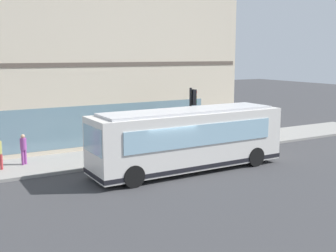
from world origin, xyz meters
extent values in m
plane|color=#38383A|center=(0.00, 0.00, 0.00)|extent=(120.00, 120.00, 0.00)
cube|color=gray|center=(4.49, 0.00, 0.07)|extent=(3.79, 40.00, 0.15)
cube|color=beige|center=(10.36, 0.00, 4.69)|extent=(7.95, 18.78, 9.39)
cube|color=brown|center=(6.54, 0.00, 5.16)|extent=(0.36, 18.40, 0.24)
cube|color=slate|center=(6.44, 0.00, 1.60)|extent=(0.12, 13.14, 2.40)
cube|color=silver|center=(0.24, -1.65, 1.60)|extent=(2.63, 10.03, 2.70)
cube|color=silver|center=(0.24, -1.65, 3.01)|extent=(2.24, 9.03, 0.12)
cube|color=#8CB2C6|center=(0.18, 3.33, 2.05)|extent=(2.20, 0.11, 1.20)
cube|color=#8CB2C6|center=(1.51, -1.63, 2.00)|extent=(0.17, 8.20, 1.00)
cube|color=#8CB2C6|center=(-1.03, -1.67, 2.00)|extent=(0.17, 8.20, 1.00)
cube|color=black|center=(0.24, -1.65, 0.43)|extent=(2.67, 10.07, 0.20)
cylinder|color=black|center=(1.34, 1.97, 0.50)|extent=(0.31, 1.00, 1.00)
cylinder|color=black|center=(-0.96, 1.94, 0.50)|extent=(0.31, 1.00, 1.00)
cylinder|color=black|center=(1.43, -5.03, 0.50)|extent=(0.31, 1.00, 1.00)
cylinder|color=black|center=(-0.87, -5.06, 0.50)|extent=(0.31, 1.00, 1.00)
cylinder|color=black|center=(3.21, -3.68, 2.00)|extent=(0.14, 0.14, 3.70)
cube|color=black|center=(3.21, -3.87, 3.30)|extent=(0.32, 0.24, 0.90)
sphere|color=red|center=(3.21, -4.00, 3.58)|extent=(0.20, 0.20, 0.20)
sphere|color=yellow|center=(3.21, -4.00, 3.30)|extent=(0.20, 0.20, 0.20)
sphere|color=green|center=(3.21, -4.00, 3.02)|extent=(0.20, 0.20, 0.20)
cylinder|color=gold|center=(4.93, -1.08, 0.43)|extent=(0.24, 0.24, 0.55)
sphere|color=gold|center=(4.93, -1.08, 0.78)|extent=(0.22, 0.22, 0.22)
cylinder|color=gold|center=(4.93, -1.25, 0.48)|extent=(0.10, 0.12, 0.10)
cylinder|color=gold|center=(5.10, -1.08, 0.48)|extent=(0.12, 0.10, 0.10)
cylinder|color=#B23338|center=(4.41, 6.56, 0.55)|extent=(0.14, 0.14, 0.79)
cylinder|color=#8C3F8C|center=(4.80, 5.47, 0.53)|extent=(0.14, 0.14, 0.77)
cylinder|color=#8C3F8C|center=(4.90, 5.33, 0.53)|extent=(0.14, 0.14, 0.77)
cylinder|color=#8C3F8C|center=(4.85, 5.40, 1.22)|extent=(0.32, 0.32, 0.61)
sphere|color=tan|center=(4.85, 5.40, 1.63)|extent=(0.21, 0.21, 0.21)
cylinder|color=gold|center=(4.62, -8.52, 0.57)|extent=(0.14, 0.14, 0.84)
cylinder|color=gold|center=(4.73, -8.67, 0.57)|extent=(0.14, 0.14, 0.84)
cylinder|color=silver|center=(4.67, -8.60, 1.32)|extent=(0.32, 0.32, 0.66)
sphere|color=brown|center=(4.67, -8.60, 1.76)|extent=(0.23, 0.23, 0.23)
cylinder|color=#99994C|center=(5.23, -3.43, 0.55)|extent=(0.14, 0.14, 0.80)
cylinder|color=#99994C|center=(5.39, -3.51, 0.55)|extent=(0.14, 0.14, 0.80)
cylinder|color=#B23338|center=(5.31, -3.47, 1.27)|extent=(0.32, 0.32, 0.64)
sphere|color=beige|center=(5.31, -3.47, 1.70)|extent=(0.22, 0.22, 0.22)
cube|color=#BF3F19|center=(5.28, -2.32, 0.60)|extent=(0.44, 0.40, 0.90)
cube|color=#8CB2C6|center=(5.28, -2.53, 0.78)|extent=(0.35, 0.03, 0.30)
camera|label=1|loc=(-17.02, 9.39, 5.72)|focal=44.94mm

